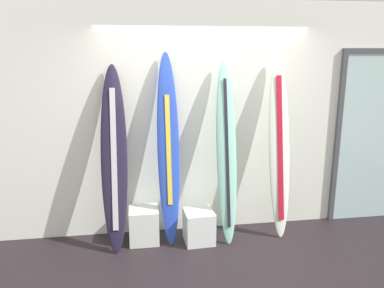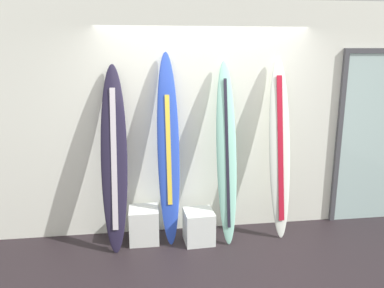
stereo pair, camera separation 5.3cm
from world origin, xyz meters
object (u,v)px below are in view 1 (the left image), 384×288
(surfboard_cobalt, at_px, (168,152))
(glass_door, at_px, (376,134))
(display_block_left, at_px, (144,225))
(surfboard_seafoam, at_px, (226,154))
(surfboard_charcoal, at_px, (114,160))
(surfboard_ivory, at_px, (279,150))
(display_block_center, at_px, (199,226))

(surfboard_cobalt, height_order, glass_door, glass_door)
(glass_door, bearing_deg, display_block_left, -175.47)
(surfboard_seafoam, bearing_deg, display_block_left, 178.41)
(surfboard_charcoal, height_order, glass_door, glass_door)
(surfboard_ivory, bearing_deg, display_block_left, -179.58)
(surfboard_ivory, relative_size, display_block_center, 5.58)
(surfboard_cobalt, xyz_separation_m, display_block_left, (-0.31, -0.03, -0.89))
(surfboard_ivory, relative_size, display_block_left, 5.23)
(surfboard_charcoal, height_order, surfboard_ivory, surfboard_ivory)
(surfboard_charcoal, height_order, surfboard_cobalt, surfboard_cobalt)
(surfboard_ivory, bearing_deg, display_block_center, -173.04)
(surfboard_seafoam, distance_m, display_block_left, 1.29)
(surfboard_ivory, height_order, glass_door, glass_door)
(surfboard_charcoal, distance_m, surfboard_cobalt, 0.62)
(surfboard_charcoal, relative_size, glass_door, 0.93)
(display_block_left, bearing_deg, display_block_center, -9.64)
(surfboard_seafoam, xyz_separation_m, surfboard_ivory, (0.66, 0.04, 0.02))
(surfboard_seafoam, height_order, surfboard_ivory, surfboard_ivory)
(surfboard_seafoam, height_order, display_block_left, surfboard_seafoam)
(surfboard_cobalt, xyz_separation_m, surfboard_ivory, (1.33, -0.02, -0.02))
(surfboard_seafoam, distance_m, surfboard_ivory, 0.66)
(display_block_left, height_order, glass_door, glass_door)
(surfboard_cobalt, bearing_deg, surfboard_seafoam, -4.72)
(display_block_left, distance_m, glass_door, 3.21)
(surfboard_charcoal, xyz_separation_m, display_block_left, (0.31, 0.03, -0.82))
(surfboard_charcoal, distance_m, display_block_left, 0.88)
(surfboard_seafoam, xyz_separation_m, display_block_left, (-0.98, 0.03, -0.84))
(surfboard_cobalt, bearing_deg, surfboard_charcoal, -174.67)
(surfboard_seafoam, xyz_separation_m, glass_door, (2.08, 0.27, 0.11))
(surfboard_cobalt, bearing_deg, display_block_left, -174.73)
(display_block_center, bearing_deg, surfboard_cobalt, 157.73)
(surfboard_ivory, xyz_separation_m, display_block_center, (-1.00, -0.12, -0.88))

